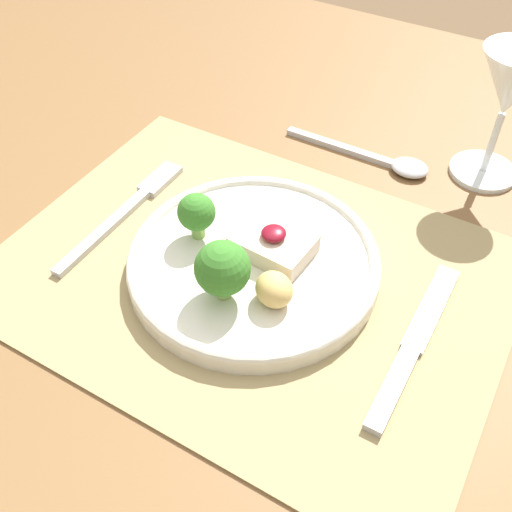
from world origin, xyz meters
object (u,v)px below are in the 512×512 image
knife (409,353)px  spoon (387,161)px  wine_glass_near (510,91)px  dinner_plate (253,261)px  fork (130,207)px

knife → spoon: (-0.12, 0.25, -0.00)m
wine_glass_near → knife: bearing=-87.0°
knife → dinner_plate: bearing=176.1°
dinner_plate → knife: 0.17m
spoon → wine_glass_near: 0.15m
spoon → wine_glass_near: (0.10, 0.04, 0.10)m
spoon → wine_glass_near: bearing=19.7°
fork → wine_glass_near: bearing=37.6°
fork → wine_glass_near: (0.31, 0.26, 0.10)m
knife → spoon: bearing=117.4°
dinner_plate → knife: dinner_plate is taller
knife → spoon: spoon is taller
wine_glass_near → spoon: bearing=-158.5°
fork → spoon: (0.21, 0.22, -0.00)m
dinner_plate → wine_glass_near: bearing=60.9°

